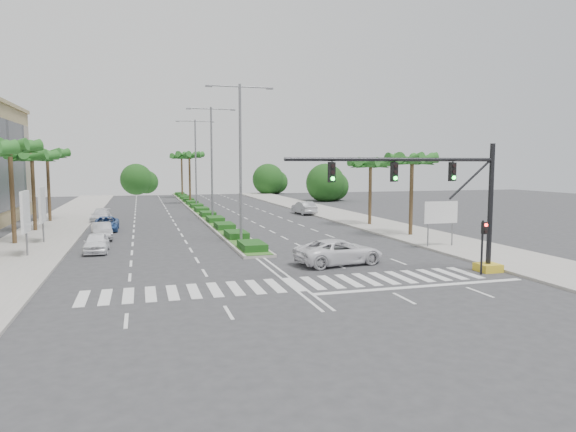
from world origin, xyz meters
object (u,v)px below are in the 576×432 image
car_crossing (339,252)px  car_parked_c (106,224)px  car_parked_a (96,243)px  car_parked_b (102,231)px  car_parked_d (101,216)px  car_right (304,208)px

car_crossing → car_parked_c: bearing=26.7°
car_parked_a → car_parked_b: car_parked_b is taller
car_parked_b → car_parked_d: car_parked_b is taller
car_crossing → car_right: 31.47m
car_parked_a → car_parked_c: car_parked_a is taller
car_parked_a → car_crossing: bearing=-30.3°
car_parked_b → car_parked_c: size_ratio=0.88×
car_parked_a → car_parked_d: car_parked_a is taller
car_parked_a → car_parked_b: (-0.08, 6.47, 0.01)m
car_parked_a → car_parked_d: bearing=93.3°
car_crossing → car_parked_d: bearing=20.0°
car_parked_c → car_crossing: (14.59, -20.48, 0.12)m
car_parked_c → car_parked_d: car_parked_d is taller
car_right → car_parked_b: bearing=30.5°
car_parked_d → car_right: (23.17, 2.23, 0.12)m
car_right → car_crossing: bearing=71.6°
car_parked_b → car_right: size_ratio=0.87×
car_parked_a → car_right: bearing=45.1°
car_crossing → car_right: bearing=-22.8°
car_parked_d → car_crossing: bearing=-58.4°
car_parked_c → car_crossing: 25.15m
car_parked_a → car_parked_d: size_ratio=0.86×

